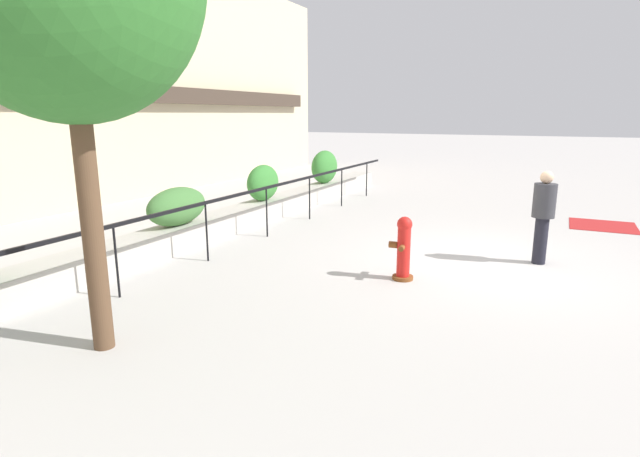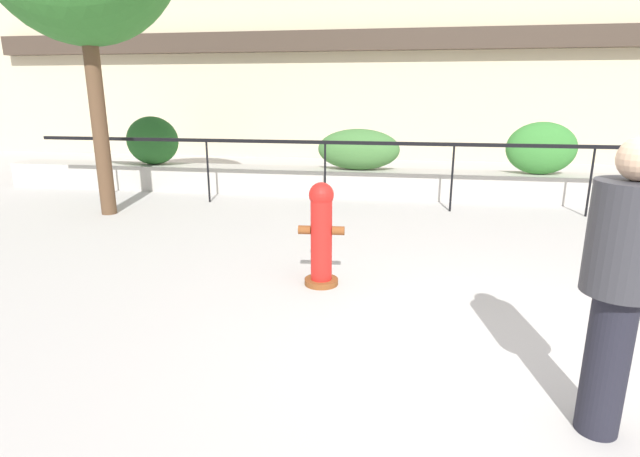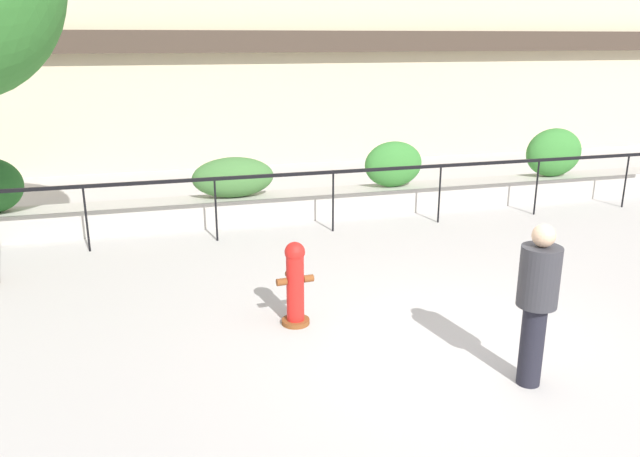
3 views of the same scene
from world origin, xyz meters
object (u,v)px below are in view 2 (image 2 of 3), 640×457
at_px(fire_hydrant, 321,233).
at_px(pedestrian, 621,274).
at_px(hedge_bush_1, 359,149).
at_px(hedge_bush_2, 541,148).
at_px(hedge_bush_0, 152,141).

relative_size(fire_hydrant, pedestrian, 0.62).
distance_m(hedge_bush_1, hedge_bush_2, 3.29).
xyz_separation_m(hedge_bush_1, hedge_bush_2, (3.29, 0.00, 0.08)).
bearing_deg(fire_hydrant, hedge_bush_2, 55.97).
height_order(fire_hydrant, pedestrian, pedestrian).
height_order(hedge_bush_0, hedge_bush_2, hedge_bush_0).
bearing_deg(fire_hydrant, hedge_bush_0, 132.32).
xyz_separation_m(hedge_bush_0, hedge_bush_1, (4.23, 0.00, -0.10)).
relative_size(hedge_bush_2, fire_hydrant, 1.14).
height_order(hedge_bush_1, pedestrian, pedestrian).
distance_m(hedge_bush_0, hedge_bush_2, 7.53).
height_order(hedge_bush_1, fire_hydrant, hedge_bush_1).
bearing_deg(hedge_bush_0, hedge_bush_1, 0.00).
relative_size(hedge_bush_2, pedestrian, 0.71).
distance_m(fire_hydrant, pedestrian, 2.89).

